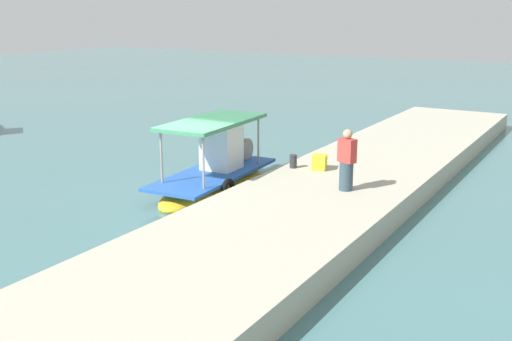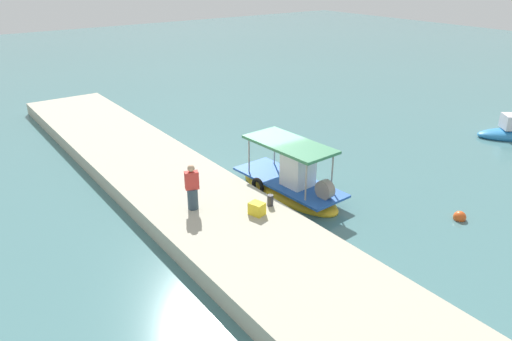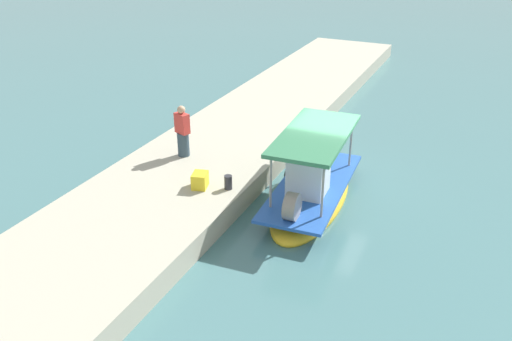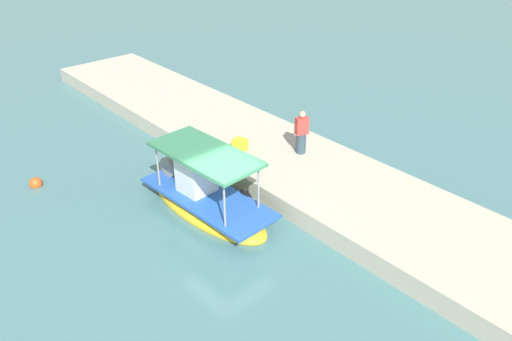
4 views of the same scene
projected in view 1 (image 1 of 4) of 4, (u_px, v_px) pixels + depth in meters
name	position (u px, v px, depth m)	size (l,w,h in m)	color
ground_plane	(184.00, 200.00, 19.29)	(120.00, 120.00, 0.00)	#467477
dock_quay	(306.00, 211.00, 17.10)	(36.00, 4.75, 0.72)	#B4B09B
main_fishing_boat	(215.00, 176.00, 20.28)	(5.67, 2.36, 2.70)	yellow
fisherman_near_bollard	(347.00, 163.00, 17.59)	(0.51, 0.57, 1.79)	#324552
mooring_bollard	(293.00, 161.00, 20.25)	(0.24, 0.24, 0.44)	#2D2D33
cargo_crate	(319.00, 162.00, 20.06)	(0.54, 0.43, 0.47)	yellow
marker_buoy	(214.00, 143.00, 27.03)	(0.49, 0.49, 0.49)	#DF521D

